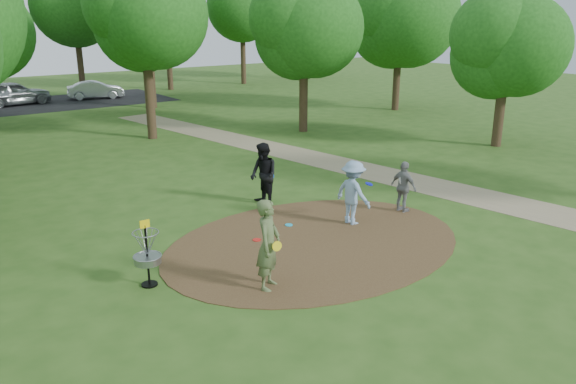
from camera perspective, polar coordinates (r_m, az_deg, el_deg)
ground at (r=14.86m, az=2.77°, el=-5.17°), size 100.00×100.00×0.00m
dirt_clearing at (r=14.86m, az=2.77°, el=-5.13°), size 8.40×8.40×0.02m
footpath at (r=20.57m, az=13.33°, el=0.87°), size 7.55×39.89×0.01m
parking_lot at (r=42.36m, az=-21.80°, el=8.48°), size 14.00×8.00×0.01m
player_observer_with_disc at (r=12.11m, az=-2.00°, el=-5.37°), size 0.89×0.84×2.04m
player_throwing_with_disc at (r=15.99m, az=6.62°, el=-0.07°), size 1.15×1.25×1.86m
player_walking_with_disc at (r=17.48m, az=-2.50°, el=1.78°), size 0.83×1.01×1.99m
player_waiting_with_disc at (r=17.26m, az=11.67°, el=0.50°), size 0.43×0.94×1.57m
disc_ground_cyan at (r=15.99m, az=0.08°, el=-3.36°), size 0.22×0.22×0.02m
disc_ground_red at (r=14.98m, az=-3.19°, el=-4.87°), size 0.22×0.22×0.02m
car_left at (r=42.01m, az=-26.21°, el=8.99°), size 5.04×2.77×1.62m
car_right at (r=43.25m, az=-18.96°, el=9.79°), size 4.07×2.28×1.27m
disc_golf_basket at (r=12.64m, az=-14.16°, el=-5.61°), size 0.63×0.63×1.54m
tree_ring at (r=23.84m, az=-10.44°, el=16.04°), size 37.42×45.50×9.35m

